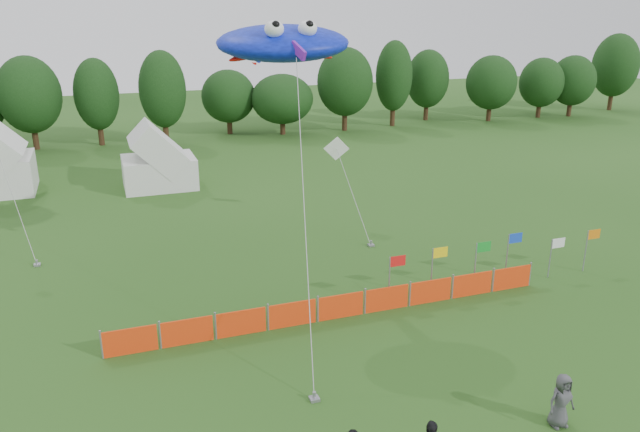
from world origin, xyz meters
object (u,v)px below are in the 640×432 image
object	(u,v)px
barrier_fence	(341,306)
spectator_e	(561,401)
stingray_kite	(281,43)
tent_right	(159,162)

from	to	relation	value
barrier_fence	spectator_e	distance (m)	9.12
barrier_fence	spectator_e	world-z (taller)	spectator_e
barrier_fence	stingray_kite	xyz separation A→B (m)	(-1.07, 4.01, 9.83)
spectator_e	stingray_kite	size ratio (longest dim) A/B	0.11
tent_right	spectator_e	size ratio (longest dim) A/B	2.83
stingray_kite	tent_right	bearing A→B (deg)	101.68
barrier_fence	spectator_e	size ratio (longest dim) A/B	10.56
barrier_fence	tent_right	bearing A→B (deg)	102.30
tent_right	stingray_kite	size ratio (longest dim) A/B	0.31
tent_right	barrier_fence	bearing A→B (deg)	-77.70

